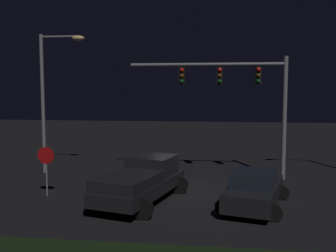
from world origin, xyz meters
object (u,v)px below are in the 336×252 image
object	(u,v)px
pickup_truck	(143,178)
car_sedan	(254,190)
traffic_signal_gantry	(238,87)
street_lamp_left	(51,86)
stop_sign	(46,162)

from	to	relation	value
pickup_truck	car_sedan	size ratio (longest dim) A/B	1.22
pickup_truck	traffic_signal_gantry	xyz separation A→B (m)	(4.22, 4.92, 3.90)
pickup_truck	traffic_signal_gantry	distance (m)	7.56
car_sedan	street_lamp_left	world-z (taller)	street_lamp_left
traffic_signal_gantry	stop_sign	distance (m)	10.35
pickup_truck	stop_sign	bearing A→B (deg)	101.68
traffic_signal_gantry	street_lamp_left	world-z (taller)	street_lamp_left
car_sedan	traffic_signal_gantry	world-z (taller)	traffic_signal_gantry
car_sedan	stop_sign	size ratio (longest dim) A/B	2.11
car_sedan	pickup_truck	bearing A→B (deg)	101.04
stop_sign	car_sedan	bearing A→B (deg)	-3.61
pickup_truck	car_sedan	xyz separation A→B (m)	(4.65, -0.32, -0.26)
pickup_truck	street_lamp_left	size ratio (longest dim) A/B	0.73
car_sedan	traffic_signal_gantry	bearing A→B (deg)	19.63
pickup_truck	street_lamp_left	bearing A→B (deg)	65.92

